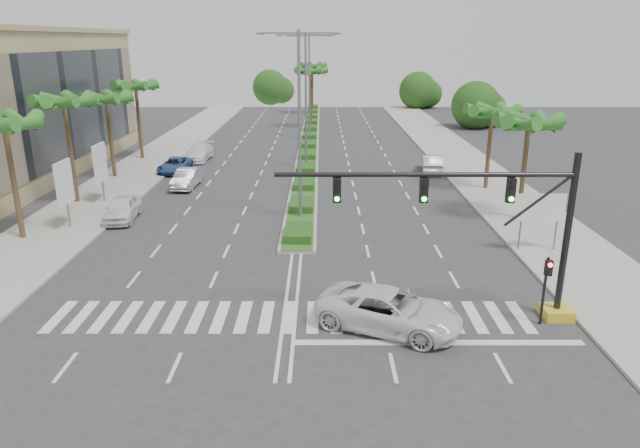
# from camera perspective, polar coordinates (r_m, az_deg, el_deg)

# --- Properties ---
(ground) EXTENTS (160.00, 160.00, 0.00)m
(ground) POSITION_cam_1_polar(r_m,az_deg,el_deg) (24.99, -3.06, -9.26)
(ground) COLOR #333335
(ground) RESTS_ON ground
(footpath_right) EXTENTS (6.00, 120.00, 0.15)m
(footpath_right) POSITION_cam_1_polar(r_m,az_deg,el_deg) (45.82, 17.70, 2.78)
(footpath_right) COLOR gray
(footpath_right) RESTS_ON ground
(footpath_left) EXTENTS (6.00, 120.00, 0.15)m
(footpath_left) POSITION_cam_1_polar(r_m,az_deg,el_deg) (46.71, -20.69, 2.75)
(footpath_left) COLOR gray
(footpath_left) RESTS_ON ground
(median) EXTENTS (2.20, 75.00, 0.20)m
(median) POSITION_cam_1_polar(r_m,az_deg,el_deg) (68.14, -1.06, 8.43)
(median) COLOR gray
(median) RESTS_ON ground
(median_grass) EXTENTS (1.80, 75.00, 0.04)m
(median_grass) POSITION_cam_1_polar(r_m,az_deg,el_deg) (68.12, -1.06, 8.53)
(median_grass) COLOR #2D551D
(median_grass) RESTS_ON median
(signal_gantry) EXTENTS (12.60, 1.20, 7.20)m
(signal_gantry) POSITION_cam_1_polar(r_m,az_deg,el_deg) (24.86, 18.67, -1.70)
(signal_gantry) COLOR gold
(signal_gantry) RESTS_ON ground
(pedestrian_signal) EXTENTS (0.28, 0.36, 3.00)m
(pedestrian_signal) POSITION_cam_1_polar(r_m,az_deg,el_deg) (25.22, 21.69, -5.22)
(pedestrian_signal) COLOR black
(pedestrian_signal) RESTS_ON ground
(direction_sign) EXTENTS (2.70, 0.11, 3.40)m
(direction_sign) POSITION_cam_1_polar(r_m,az_deg,el_deg) (33.74, 21.20, 1.31)
(direction_sign) COLOR slate
(direction_sign) RESTS_ON ground
(billboard_near) EXTENTS (0.18, 2.10, 4.35)m
(billboard_near) POSITION_cam_1_polar(r_m,az_deg,el_deg) (38.62, -24.20, 3.73)
(billboard_near) COLOR slate
(billboard_near) RESTS_ON ground
(billboard_far) EXTENTS (0.18, 2.10, 4.35)m
(billboard_far) POSITION_cam_1_polar(r_m,az_deg,el_deg) (44.02, -21.13, 5.69)
(billboard_far) COLOR slate
(billboard_far) RESTS_ON ground
(palm_left_near) EXTENTS (4.57, 4.68, 7.55)m
(palm_left_near) POSITION_cam_1_polar(r_m,az_deg,el_deg) (37.10, -29.01, 8.43)
(palm_left_near) COLOR brown
(palm_left_near) RESTS_ON ground
(palm_left_mid) EXTENTS (4.57, 4.68, 7.95)m
(palm_left_mid) POSITION_cam_1_polar(r_m,az_deg,el_deg) (44.18, -24.20, 10.80)
(palm_left_mid) COLOR brown
(palm_left_mid) RESTS_ON ground
(palm_left_far) EXTENTS (4.57, 4.68, 7.35)m
(palm_left_far) POSITION_cam_1_polar(r_m,az_deg,el_deg) (51.62, -20.57, 11.40)
(palm_left_far) COLOR brown
(palm_left_far) RESTS_ON ground
(palm_left_end) EXTENTS (4.57, 4.68, 7.75)m
(palm_left_end) POSITION_cam_1_polar(r_m,az_deg,el_deg) (59.12, -17.94, 12.75)
(palm_left_end) COLOR brown
(palm_left_end) RESTS_ON ground
(palm_right_near) EXTENTS (4.57, 4.68, 7.05)m
(palm_right_near) POSITION_cam_1_polar(r_m,az_deg,el_deg) (38.85, 20.14, 9.18)
(palm_right_near) COLOR brown
(palm_right_near) RESTS_ON ground
(palm_right_far) EXTENTS (4.57, 4.68, 6.75)m
(palm_right_far) POSITION_cam_1_polar(r_m,az_deg,el_deg) (46.42, 16.83, 10.42)
(palm_right_far) COLOR brown
(palm_right_far) RESTS_ON ground
(palm_median_a) EXTENTS (4.57, 4.68, 8.05)m
(palm_median_a) POSITION_cam_1_polar(r_m,az_deg,el_deg) (77.31, -0.94, 14.84)
(palm_median_a) COLOR brown
(palm_median_a) RESTS_ON ground
(palm_median_b) EXTENTS (4.57, 4.68, 8.05)m
(palm_median_b) POSITION_cam_1_polar(r_m,az_deg,el_deg) (92.29, -0.78, 15.36)
(palm_median_b) COLOR brown
(palm_median_b) RESTS_ON ground
(streetlight_near) EXTENTS (5.10, 0.25, 12.00)m
(streetlight_near) POSITION_cam_1_polar(r_m,az_deg,el_deg) (36.50, -2.07, 10.71)
(streetlight_near) COLOR slate
(streetlight_near) RESTS_ON ground
(streetlight_mid) EXTENTS (5.10, 0.25, 12.00)m
(streetlight_mid) POSITION_cam_1_polar(r_m,az_deg,el_deg) (52.40, -1.42, 12.93)
(streetlight_mid) COLOR slate
(streetlight_mid) RESTS_ON ground
(streetlight_far) EXTENTS (5.10, 0.25, 12.00)m
(streetlight_far) POSITION_cam_1_polar(r_m,az_deg,el_deg) (68.35, -1.08, 14.12)
(streetlight_far) COLOR slate
(streetlight_far) RESTS_ON ground
(car_parked_a) EXTENTS (2.19, 4.71, 1.56)m
(car_parked_a) POSITION_cam_1_polar(r_m,az_deg,el_deg) (39.86, -19.19, 1.47)
(car_parked_a) COLOR white
(car_parked_a) RESTS_ON ground
(car_parked_b) EXTENTS (1.86, 4.68, 1.51)m
(car_parked_b) POSITION_cam_1_polar(r_m,az_deg,el_deg) (47.31, -13.18, 4.48)
(car_parked_b) COLOR #ADADB2
(car_parked_b) RESTS_ON ground
(car_parked_c) EXTENTS (2.51, 4.84, 1.30)m
(car_parked_c) POSITION_cam_1_polar(r_m,az_deg,el_deg) (53.11, -14.32, 5.73)
(car_parked_c) COLOR #2F5090
(car_parked_c) RESTS_ON ground
(car_parked_d) EXTENTS (2.45, 5.40, 1.53)m
(car_parked_d) POSITION_cam_1_polar(r_m,az_deg,el_deg) (58.00, -12.02, 7.01)
(car_parked_d) COLOR white
(car_parked_d) RESTS_ON ground
(car_crossing) EXTENTS (6.58, 4.98, 1.66)m
(car_crossing) POSITION_cam_1_polar(r_m,az_deg,el_deg) (23.87, 6.93, -8.53)
(car_crossing) COLOR white
(car_crossing) RESTS_ON ground
(car_right) EXTENTS (2.26, 5.06, 1.61)m
(car_right) POSITION_cam_1_polar(r_m,az_deg,el_deg) (52.45, 11.10, 5.98)
(car_right) COLOR #BABBC0
(car_right) RESTS_ON ground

